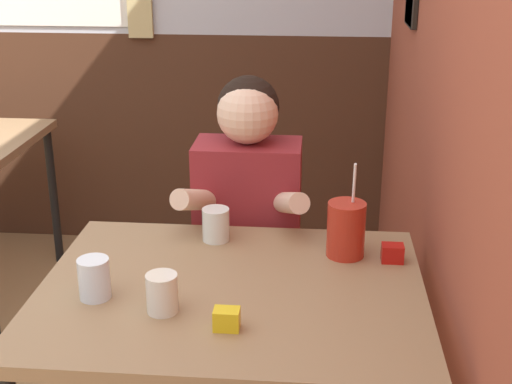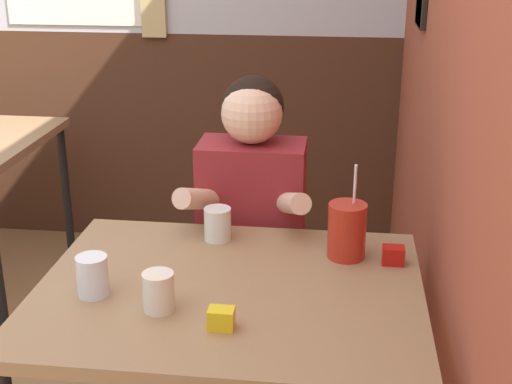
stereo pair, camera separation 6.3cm
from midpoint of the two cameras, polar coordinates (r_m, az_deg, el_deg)
brick_wall_right at (r=2.41m, az=13.50°, el=14.04°), size 0.08×4.22×2.70m
main_table at (r=1.88m, az=-2.94°, el=-9.45°), size 0.99×0.78×0.73m
person_seated at (r=2.37m, az=-1.40°, el=-4.23°), size 0.42×0.40×1.17m
cocktail_pitcher at (r=1.99m, az=6.32°, el=-2.99°), size 0.11×0.11×0.28m
glass_near_pitcher at (r=1.82m, az=-13.79°, el=-6.74°), size 0.08×0.08×0.10m
glass_center at (r=2.09m, az=-4.10°, el=-2.62°), size 0.08×0.08×0.10m
glass_far_side at (r=1.73m, az=-8.57°, el=-8.02°), size 0.08×0.08×0.10m
condiment_ketchup at (r=1.99m, az=9.97°, el=-4.85°), size 0.06×0.04×0.05m
condiment_mustard at (r=1.66m, az=-3.47°, el=-10.13°), size 0.06×0.04×0.05m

